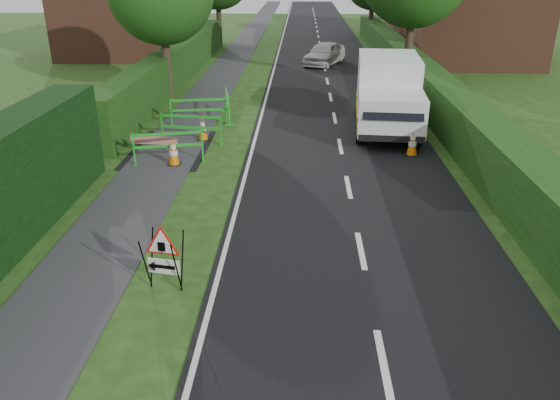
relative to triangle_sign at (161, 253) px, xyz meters
name	(u,v)px	position (x,y,z in m)	size (l,w,h in m)	color
road_surface	(320,45)	(3.78, 32.10, -0.76)	(6.00, 90.00, 0.02)	black
footpath	(244,44)	(-1.72, 32.10, -0.76)	(2.00, 90.00, 0.02)	#2D2D30
hedge_west_far	(180,80)	(-3.72, 19.10, -0.77)	(1.00, 24.00, 1.80)	#14380F
hedge_east	(433,113)	(7.78, 13.10, -0.77)	(1.20, 50.00, 1.50)	#14380F
house_west	(123,7)	(-8.72, 27.10, 2.13)	(7.50, 7.40, 7.88)	brown
house_east_a	(472,11)	(12.28, 25.10, 2.13)	(7.50, 7.40, 7.88)	brown
triangle_sign	(161,253)	(0.00, 0.00, 0.00)	(0.88, 0.88, 1.11)	black
works_van	(388,93)	(5.55, 10.80, 0.54)	(2.57, 5.57, 2.47)	silver
traffic_cone_0	(412,143)	(5.96, 7.84, -0.38)	(0.38, 0.38, 0.79)	black
traffic_cone_1	(412,123)	(6.34, 10.12, -0.38)	(0.38, 0.38, 0.79)	black
traffic_cone_2	(405,104)	(6.60, 12.88, -0.38)	(0.38, 0.38, 0.79)	black
traffic_cone_3	(173,152)	(-1.27, 6.67, -0.38)	(0.38, 0.38, 0.79)	black
traffic_cone_4	(203,129)	(-0.82, 9.15, -0.38)	(0.38, 0.38, 0.79)	black
ped_barrier_0	(168,143)	(-1.43, 6.80, -0.14)	(2.09, 0.81, 1.00)	#1C9C20
ped_barrier_1	(191,125)	(-1.12, 8.75, -0.14)	(2.09, 0.57, 1.00)	#1C9C20
ped_barrier_2	(198,108)	(-1.28, 11.05, -0.14)	(2.09, 0.69, 1.00)	#1C9C20
ped_barrier_3	(227,102)	(-0.34, 11.97, -0.14)	(0.72, 2.09, 1.00)	#1C9C20
redwhite_plank	(155,154)	(-2.09, 7.63, -0.77)	(1.50, 0.04, 0.25)	red
hatchback_car	(325,53)	(3.80, 23.90, -0.12)	(1.53, 3.79, 1.29)	silver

